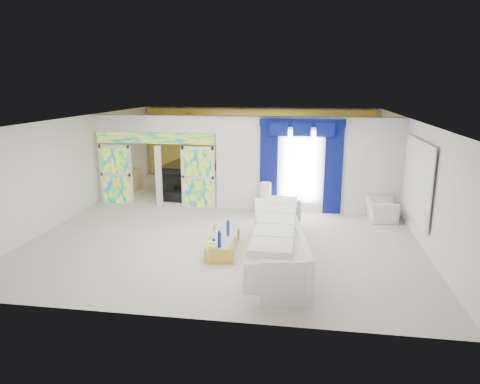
% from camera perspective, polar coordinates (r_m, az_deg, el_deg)
% --- Properties ---
extents(floor, '(12.00, 12.00, 0.00)m').
position_cam_1_polar(floor, '(13.37, -0.50, -3.31)').
color(floor, '#B7AF9E').
rests_on(floor, ground).
extents(dividing_wall, '(5.70, 0.18, 3.00)m').
position_cam_1_polar(dividing_wall, '(13.83, 9.01, 3.50)').
color(dividing_wall, white).
rests_on(dividing_wall, ground).
extents(dividing_header, '(4.30, 0.18, 0.55)m').
position_cam_1_polar(dividing_header, '(14.51, -11.19, 8.78)').
color(dividing_header, white).
rests_on(dividing_header, dividing_wall).
extents(stained_panel_left, '(0.95, 0.04, 2.00)m').
position_cam_1_polar(stained_panel_left, '(15.29, -15.92, 2.22)').
color(stained_panel_left, '#994C3F').
rests_on(stained_panel_left, ground).
extents(stained_panel_right, '(0.95, 0.04, 2.00)m').
position_cam_1_polar(stained_panel_right, '(14.35, -5.50, 1.96)').
color(stained_panel_right, '#994C3F').
rests_on(stained_panel_right, ground).
extents(stained_transom, '(4.00, 0.05, 0.35)m').
position_cam_1_polar(stained_transom, '(14.56, -11.10, 6.92)').
color(stained_transom, '#994C3F').
rests_on(stained_transom, dividing_header).
extents(window_pane, '(1.00, 0.02, 2.30)m').
position_cam_1_polar(window_pane, '(13.74, 7.96, 3.26)').
color(window_pane, white).
rests_on(window_pane, dividing_wall).
extents(blue_drape_left, '(0.55, 0.10, 2.80)m').
position_cam_1_polar(blue_drape_left, '(13.76, 3.78, 3.18)').
color(blue_drape_left, '#08044B').
rests_on(blue_drape_left, ground).
extents(blue_drape_right, '(0.55, 0.10, 2.80)m').
position_cam_1_polar(blue_drape_right, '(13.74, 12.12, 2.88)').
color(blue_drape_right, '#08044B').
rests_on(blue_drape_right, ground).
extents(blue_pelmet, '(2.60, 0.12, 0.25)m').
position_cam_1_polar(blue_pelmet, '(13.52, 8.15, 8.95)').
color(blue_pelmet, '#08044B').
rests_on(blue_pelmet, dividing_wall).
extents(wall_mirror, '(0.04, 2.70, 1.90)m').
position_cam_1_polar(wall_mirror, '(12.20, 22.24, 1.48)').
color(wall_mirror, white).
rests_on(wall_mirror, ground).
extents(gold_curtains, '(9.70, 0.12, 2.90)m').
position_cam_1_polar(gold_curtains, '(18.78, 2.38, 6.39)').
color(gold_curtains, gold).
rests_on(gold_curtains, ground).
extents(white_sofa, '(1.60, 4.64, 0.87)m').
position_cam_1_polar(white_sofa, '(10.18, 4.96, -6.41)').
color(white_sofa, white).
rests_on(white_sofa, ground).
extents(coffee_table, '(0.81, 1.79, 0.38)m').
position_cam_1_polar(coffee_table, '(10.70, -2.24, -6.71)').
color(coffee_table, gold).
rests_on(coffee_table, ground).
extents(console_table, '(1.28, 0.54, 0.42)m').
position_cam_1_polar(console_table, '(13.69, 4.57, -2.02)').
color(console_table, white).
rests_on(console_table, ground).
extents(table_lamp, '(0.36, 0.36, 0.58)m').
position_cam_1_polar(table_lamp, '(13.59, 3.34, 0.05)').
color(table_lamp, silver).
rests_on(table_lamp, console_table).
extents(armchair, '(0.91, 1.03, 0.63)m').
position_cam_1_polar(armchair, '(13.65, 17.97, -2.26)').
color(armchair, white).
rests_on(armchair, ground).
extents(grand_piano, '(1.77, 2.20, 1.03)m').
position_cam_1_polar(grand_piano, '(16.74, -6.92, 1.95)').
color(grand_piano, black).
rests_on(grand_piano, ground).
extents(piano_bench, '(0.99, 0.47, 0.32)m').
position_cam_1_polar(piano_bench, '(15.32, -8.47, -0.59)').
color(piano_bench, black).
rests_on(piano_bench, ground).
extents(tv_console, '(0.64, 0.60, 0.83)m').
position_cam_1_polar(tv_console, '(17.27, -13.87, 1.68)').
color(tv_console, '#A38F51').
rests_on(tv_console, ground).
extents(chandelier, '(0.60, 0.60, 0.60)m').
position_cam_1_polar(chandelier, '(16.63, -6.57, 9.32)').
color(chandelier, gold).
rests_on(chandelier, ceiling).
extents(decanters, '(0.12, 1.06, 0.24)m').
position_cam_1_polar(decanters, '(10.44, -2.35, -5.57)').
color(decanters, navy).
rests_on(decanters, coffee_table).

